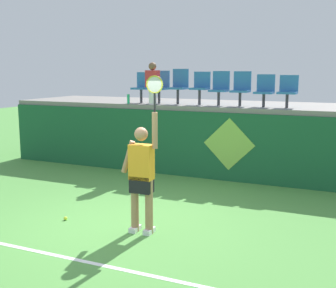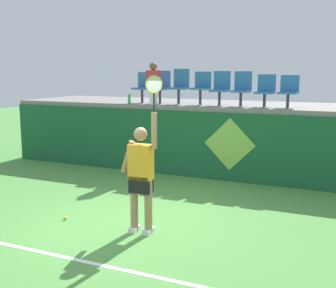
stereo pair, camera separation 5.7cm
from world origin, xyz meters
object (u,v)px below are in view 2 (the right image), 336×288
Objects in this scene: stadium_chair_1 at (161,85)px; stadium_chair_3 at (201,86)px; stadium_chair_5 at (242,87)px; tennis_player at (141,174)px; stadium_chair_4 at (221,87)px; water_bottle at (129,99)px; spectator_0 at (153,82)px; stadium_chair_0 at (143,86)px; stadium_chair_2 at (180,85)px; tennis_ball at (65,218)px; stadium_chair_7 at (289,90)px; stadium_chair_6 at (265,89)px.

stadium_chair_1 is 1.03× the size of stadium_chair_3.
tennis_player is at bearing -95.04° from stadium_chair_5.
stadium_chair_4 is (-0.15, 4.56, 1.25)m from tennis_player.
water_bottle is 0.24× the size of spectator_0.
stadium_chair_0 is 1.09m from stadium_chair_2.
stadium_chair_1 is at bearing -179.75° from stadium_chair_2.
stadium_chair_0 is at bearing 139.40° from spectator_0.
spectator_0 is at bearing -168.06° from stadium_chair_5.
tennis_ball is 4.59m from water_bottle.
stadium_chair_5 is 2.27m from spectator_0.
stadium_chair_0 is at bearing 100.15° from tennis_ball.
stadium_chair_5 is at bearing 84.96° from tennis_player.
stadium_chair_1 is at bearing 90.00° from spectator_0.
stadium_chair_7 is (3.90, -0.00, -0.04)m from stadium_chair_0.
stadium_chair_6 is at bearing 179.72° from stadium_chair_7.
stadium_chair_1 is 3.36m from stadium_chair_7.
stadium_chair_1 is 0.48m from spectator_0.
stadium_chair_1 reaches higher than stadium_chair_7.
stadium_chair_4 is at bearing 0.15° from stadium_chair_0.
stadium_chair_4 reaches higher than stadium_chair_3.
tennis_player is 4.81m from stadium_chair_6.
stadium_chair_1 is 0.95× the size of stadium_chair_2.
tennis_player is at bearing -108.74° from stadium_chair_7.
stadium_chair_2 is at bearing 23.03° from water_bottle.
stadium_chair_4 is 0.80× the size of spectator_0.
tennis_player is 4.95m from stadium_chair_7.
stadium_chair_6 is (3.35, 0.00, -0.04)m from stadium_chair_0.
stadium_chair_2 is 0.85× the size of spectator_0.
stadium_chair_0 is 0.98× the size of stadium_chair_3.
stadium_chair_2 reaches higher than stadium_chair_4.
tennis_ball is 5.29m from stadium_chair_4.
water_bottle is 0.29× the size of stadium_chair_1.
spectator_0 reaches higher than stadium_chair_6.
water_bottle is (-0.97, 4.08, 1.87)m from tennis_ball.
stadium_chair_0 is 0.97× the size of stadium_chair_5.
stadium_chair_4 reaches higher than water_bottle.
tennis_ball is at bearing -123.84° from stadium_chair_7.
tennis_player is 4.77m from stadium_chair_3.
water_bottle is at bearing -164.29° from stadium_chair_3.
stadium_chair_6 is 2.85m from spectator_0.
stadium_chair_7 reaches higher than tennis_ball.
stadium_chair_7 is (1.14, -0.01, -0.04)m from stadium_chair_5.
tennis_ball is at bearing -112.85° from stadium_chair_5.
stadium_chair_3 is 0.99× the size of stadium_chair_5.
stadium_chair_4 reaches higher than stadium_chair_6.
stadium_chair_2 reaches higher than stadium_chair_1.
stadium_chair_2 is (1.24, 0.53, 0.38)m from water_bottle.
stadium_chair_7 is 3.40m from spectator_0.
stadium_chair_5 reaches higher than stadium_chair_6.
stadium_chair_4 is (1.12, -0.00, -0.04)m from stadium_chair_2.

